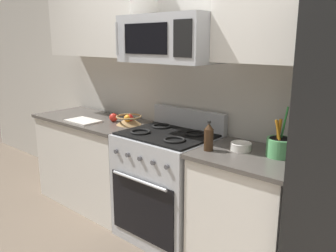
{
  "coord_description": "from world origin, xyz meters",
  "views": [
    {
      "loc": [
        1.8,
        -1.46,
        1.66
      ],
      "look_at": [
        0.11,
        0.49,
        1.03
      ],
      "focal_mm": 37.01,
      "sensor_mm": 36.0,
      "label": 1
    }
  ],
  "objects_px": {
    "apple_loose": "(114,117)",
    "bottle_soy": "(209,137)",
    "range_oven": "(168,185)",
    "utensil_crock": "(280,146)",
    "fruit_basket": "(129,120)",
    "microwave": "(170,39)",
    "prep_bowl": "(241,146)",
    "cutting_board": "(83,121)"
  },
  "relations": [
    {
      "from": "prep_bowl",
      "to": "bottle_soy",
      "type": "bearing_deg",
      "value": -138.06
    },
    {
      "from": "range_oven",
      "to": "prep_bowl",
      "type": "distance_m",
      "value": 0.81
    },
    {
      "from": "range_oven",
      "to": "apple_loose",
      "type": "bearing_deg",
      "value": 177.13
    },
    {
      "from": "utensil_crock",
      "to": "prep_bowl",
      "type": "height_order",
      "value": "utensil_crock"
    },
    {
      "from": "utensil_crock",
      "to": "apple_loose",
      "type": "xyz_separation_m",
      "value": [
        -1.64,
        -0.05,
        -0.03
      ]
    },
    {
      "from": "microwave",
      "to": "utensil_crock",
      "type": "relative_size",
      "value": 2.35
    },
    {
      "from": "apple_loose",
      "to": "bottle_soy",
      "type": "bearing_deg",
      "value": -7.26
    },
    {
      "from": "microwave",
      "to": "utensil_crock",
      "type": "distance_m",
      "value": 1.16
    },
    {
      "from": "utensil_crock",
      "to": "apple_loose",
      "type": "height_order",
      "value": "utensil_crock"
    },
    {
      "from": "utensil_crock",
      "to": "range_oven",
      "type": "bearing_deg",
      "value": -174.67
    },
    {
      "from": "range_oven",
      "to": "microwave",
      "type": "bearing_deg",
      "value": 90.0
    },
    {
      "from": "microwave",
      "to": "cutting_board",
      "type": "height_order",
      "value": "microwave"
    },
    {
      "from": "range_oven",
      "to": "bottle_soy",
      "type": "distance_m",
      "value": 0.73
    },
    {
      "from": "fruit_basket",
      "to": "cutting_board",
      "type": "height_order",
      "value": "fruit_basket"
    },
    {
      "from": "range_oven",
      "to": "prep_bowl",
      "type": "bearing_deg",
      "value": 3.2
    },
    {
      "from": "range_oven",
      "to": "fruit_basket",
      "type": "relative_size",
      "value": 4.53
    },
    {
      "from": "bottle_soy",
      "to": "prep_bowl",
      "type": "height_order",
      "value": "bottle_soy"
    },
    {
      "from": "microwave",
      "to": "prep_bowl",
      "type": "height_order",
      "value": "microwave"
    },
    {
      "from": "microwave",
      "to": "prep_bowl",
      "type": "bearing_deg",
      "value": 0.85
    },
    {
      "from": "apple_loose",
      "to": "prep_bowl",
      "type": "relative_size",
      "value": 0.54
    },
    {
      "from": "utensil_crock",
      "to": "apple_loose",
      "type": "distance_m",
      "value": 1.64
    },
    {
      "from": "cutting_board",
      "to": "bottle_soy",
      "type": "bearing_deg",
      "value": 1.8
    },
    {
      "from": "apple_loose",
      "to": "prep_bowl",
      "type": "distance_m",
      "value": 1.38
    },
    {
      "from": "utensil_crock",
      "to": "apple_loose",
      "type": "relative_size",
      "value": 4.18
    },
    {
      "from": "range_oven",
      "to": "apple_loose",
      "type": "height_order",
      "value": "range_oven"
    },
    {
      "from": "utensil_crock",
      "to": "bottle_soy",
      "type": "xyz_separation_m",
      "value": [
        -0.43,
        -0.2,
        0.03
      ]
    },
    {
      "from": "bottle_soy",
      "to": "prep_bowl",
      "type": "relative_size",
      "value": 1.43
    },
    {
      "from": "utensil_crock",
      "to": "fruit_basket",
      "type": "bearing_deg",
      "value": -178.49
    },
    {
      "from": "utensil_crock",
      "to": "fruit_basket",
      "type": "xyz_separation_m",
      "value": [
        -1.44,
        -0.04,
        -0.02
      ]
    },
    {
      "from": "apple_loose",
      "to": "cutting_board",
      "type": "relative_size",
      "value": 0.25
    },
    {
      "from": "fruit_basket",
      "to": "bottle_soy",
      "type": "bearing_deg",
      "value": -9.38
    },
    {
      "from": "microwave",
      "to": "apple_loose",
      "type": "bearing_deg",
      "value": 179.28
    },
    {
      "from": "microwave",
      "to": "range_oven",
      "type": "bearing_deg",
      "value": -90.0
    },
    {
      "from": "utensil_crock",
      "to": "apple_loose",
      "type": "bearing_deg",
      "value": -178.26
    },
    {
      "from": "range_oven",
      "to": "bottle_soy",
      "type": "relative_size",
      "value": 5.11
    },
    {
      "from": "fruit_basket",
      "to": "prep_bowl",
      "type": "distance_m",
      "value": 1.17
    },
    {
      "from": "range_oven",
      "to": "utensil_crock",
      "type": "bearing_deg",
      "value": 5.33
    },
    {
      "from": "utensil_crock",
      "to": "cutting_board",
      "type": "distance_m",
      "value": 1.87
    },
    {
      "from": "microwave",
      "to": "utensil_crock",
      "type": "xyz_separation_m",
      "value": [
        0.92,
        0.06,
        -0.7
      ]
    },
    {
      "from": "apple_loose",
      "to": "bottle_soy",
      "type": "relative_size",
      "value": 0.38
    },
    {
      "from": "fruit_basket",
      "to": "cutting_board",
      "type": "distance_m",
      "value": 0.47
    },
    {
      "from": "fruit_basket",
      "to": "apple_loose",
      "type": "distance_m",
      "value": 0.2
    }
  ]
}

